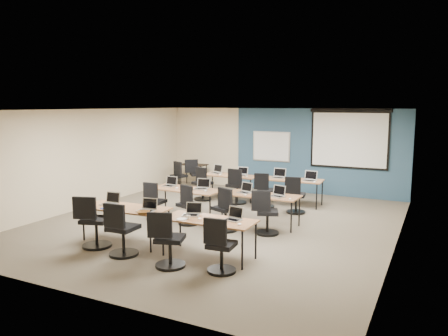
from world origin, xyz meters
The scene contains 58 objects.
floor centered at (0.00, 0.00, 0.00)m, with size 8.00×9.00×0.02m, color #6B6354.
ceiling centered at (0.00, 0.00, 2.70)m, with size 8.00×9.00×0.02m, color white.
wall_back centered at (0.00, 4.50, 1.35)m, with size 8.00×0.04×2.70m, color beige.
wall_front centered at (0.00, -4.50, 1.35)m, with size 8.00×0.04×2.70m, color beige.
wall_left centered at (-4.00, 0.00, 1.35)m, with size 0.04×9.00×2.70m, color beige.
wall_right centered at (4.00, 0.00, 1.35)m, with size 0.04×9.00×2.70m, color beige.
blue_accent_panel centered at (1.25, 4.47, 1.35)m, with size 5.50×0.04×2.70m, color #3D5977.
whiteboard centered at (-0.30, 4.43, 1.45)m, with size 1.28×0.03×0.98m.
projector_screen centered at (2.20, 4.41, 1.89)m, with size 2.40×0.10×1.82m.
training_table_front_left centered at (-1.05, -2.13, 0.69)m, with size 1.83×0.76×0.73m.
training_table_front_right centered at (0.94, -2.18, 0.68)m, with size 1.75×0.73×0.73m.
training_table_mid_left centered at (-0.95, 0.13, 0.69)m, with size 1.81×0.76×0.73m.
training_table_mid_right centered at (1.01, 0.30, 0.68)m, with size 1.75×0.73×0.73m.
training_table_back_left centered at (-0.89, 2.56, 0.68)m, with size 1.66×0.69×0.73m.
training_table_back_right centered at (0.97, 2.65, 0.68)m, with size 1.75×0.73×0.73m.
laptop_0 centered at (-1.49, -2.06, 0.79)m, with size 0.33×0.28×0.25m.
mouse_0 centered at (-1.31, -2.27, 0.74)m, with size 0.07×0.10×0.04m, color white.
task_chair_0 centered at (-1.37, -2.71, 0.44)m, with size 0.60×0.58×1.05m.
laptop_1 centered at (-0.45, -2.18, 0.79)m, with size 0.33×0.28×0.25m.
mouse_1 centered at (-0.28, -2.35, 0.74)m, with size 0.06×0.09×0.03m, color white.
task_chair_1 centered at (-0.56, -2.85, 0.43)m, with size 0.56×0.56×1.03m.
laptop_2 centered at (0.52, -2.08, 0.79)m, with size 0.31×0.27×0.24m.
mouse_2 centered at (0.79, -2.26, 0.74)m, with size 0.06×0.10×0.03m, color white.
task_chair_2 centered at (0.54, -2.96, 0.42)m, with size 0.55×0.53×1.01m.
laptop_3 centered at (1.38, -2.03, 0.79)m, with size 0.31×0.26×0.24m.
mouse_3 centered at (1.61, -2.29, 0.74)m, with size 0.06×0.10×0.04m, color white.
task_chair_3 centered at (1.47, -2.78, 0.40)m, with size 0.50×0.50×0.98m.
laptop_4 centered at (-1.53, 0.25, 0.79)m, with size 0.33×0.28×0.25m.
mouse_4 centered at (-1.19, 0.05, 0.74)m, with size 0.06×0.10×0.03m, color white.
task_chair_4 centered at (-1.50, -0.48, 0.39)m, with size 0.48×0.48×0.96m.
laptop_5 centered at (-0.59, 0.29, 0.79)m, with size 0.34×0.29×0.26m.
mouse_5 centered at (-0.35, 0.06, 0.74)m, with size 0.06×0.10×0.04m, color white.
task_chair_5 centered at (-0.55, -0.46, 0.40)m, with size 0.51×0.49×0.97m.
laptop_6 centered at (0.57, 0.33, 0.79)m, with size 0.32×0.27×0.24m.
mouse_6 centered at (0.69, 0.06, 0.74)m, with size 0.06×0.09×0.03m, color white.
task_chair_6 centered at (0.47, -0.54, 0.42)m, with size 0.57×0.53×1.01m.
laptop_7 centered at (1.41, 0.28, 0.79)m, with size 0.33×0.28×0.25m.
mouse_7 centered at (1.76, 0.10, 0.74)m, with size 0.06×0.09×0.03m, color white.
task_chair_7 centered at (1.37, -0.37, 0.41)m, with size 0.54×0.51×0.99m.
laptop_8 centered at (-1.42, 2.68, 0.80)m, with size 0.35×0.30×0.26m.
mouse_8 centered at (-1.17, 2.44, 0.74)m, with size 0.06×0.10×0.04m, color white.
task_chair_8 centered at (-1.56, 2.02, 0.42)m, with size 0.56×0.53×1.01m.
laptop_9 centered at (-0.57, 2.67, 0.79)m, with size 0.32×0.27×0.24m.
mouse_9 centered at (-0.33, 2.49, 0.74)m, with size 0.06×0.09×0.03m, color white.
task_chair_9 centered at (-0.46, 2.07, 0.43)m, with size 0.55×0.55×1.03m.
laptop_10 centered at (0.57, 2.72, 0.80)m, with size 0.36×0.31×0.27m.
mouse_10 centered at (0.86, 2.45, 0.74)m, with size 0.06×0.09×0.03m, color white.
task_chair_10 centered at (0.43, 1.96, 0.40)m, with size 0.49×0.49×0.98m.
laptop_11 centered at (1.51, 2.64, 0.80)m, with size 0.36×0.31×0.27m.
mouse_11 centered at (1.69, 2.44, 0.74)m, with size 0.07×0.10×0.04m, color white.
task_chair_11 centered at (1.38, 1.72, 0.41)m, with size 0.50×0.50×0.98m.
blue_mousepad centered at (-1.30, -2.38, 0.73)m, with size 0.24×0.20×0.01m, color navy.
snack_bowl centered at (-0.36, -2.43, 0.76)m, with size 0.28×0.28×0.07m, color brown.
snack_plate centered at (0.51, -2.43, 0.74)m, with size 0.20×0.20×0.01m, color white.
coffee_cup centered at (0.62, -2.38, 0.77)m, with size 0.06×0.06×0.05m, color silver.
utility_table centered at (-3.02, 4.01, 0.66)m, with size 0.93×0.52×0.75m.
spare_chair_a centered at (-2.57, 3.40, 0.42)m, with size 0.62×0.54×1.01m.
spare_chair_b centered at (-3.00, 2.99, 0.40)m, with size 0.52×0.49×0.98m.
Camera 1 is at (4.67, -9.06, 2.83)m, focal length 35.00 mm.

